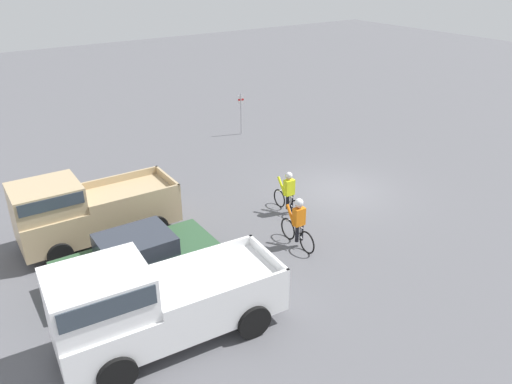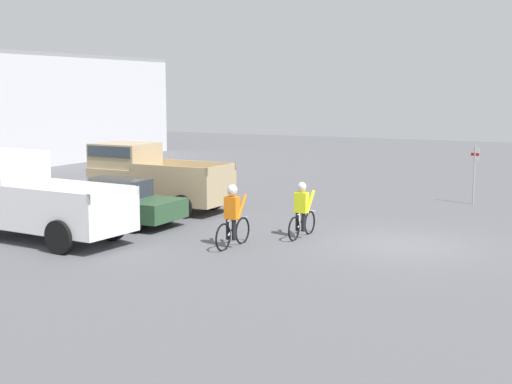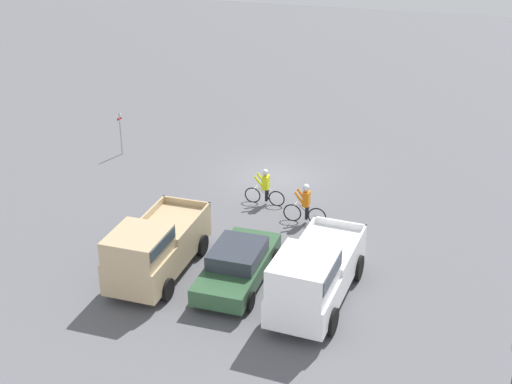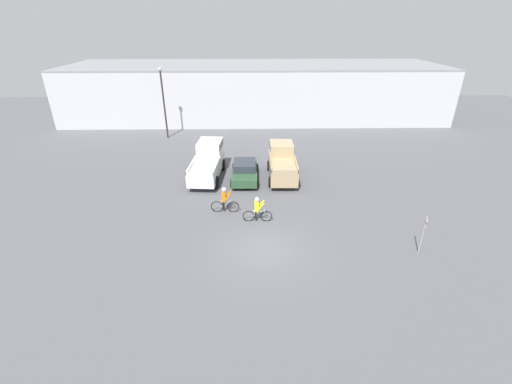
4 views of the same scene
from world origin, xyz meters
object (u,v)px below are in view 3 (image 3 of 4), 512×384
(cyclist_0, at_px, (265,187))
(fire_lane_sign, at_px, (120,129))
(sedan_0, at_px, (238,264))
(pickup_truck_1, at_px, (154,248))
(pickup_truck_0, at_px, (313,275))
(cyclist_1, at_px, (305,203))

(cyclist_0, xyz_separation_m, fire_lane_sign, (8.18, -3.26, 0.50))
(sedan_0, height_order, pickup_truck_1, pickup_truck_1)
(sedan_0, relative_size, fire_lane_sign, 2.10)
(pickup_truck_1, relative_size, cyclist_0, 2.85)
(pickup_truck_0, relative_size, sedan_0, 1.23)
(pickup_truck_0, height_order, fire_lane_sign, pickup_truck_0)
(pickup_truck_0, height_order, sedan_0, pickup_truck_0)
(pickup_truck_0, bearing_deg, sedan_0, -15.32)
(cyclist_1, bearing_deg, sedan_0, 76.34)
(cyclist_0, height_order, cyclist_1, cyclist_1)
(pickup_truck_1, distance_m, fire_lane_sign, 11.58)
(sedan_0, height_order, cyclist_1, cyclist_1)
(cyclist_0, bearing_deg, pickup_truck_1, 72.82)
(cyclist_0, relative_size, cyclist_1, 1.00)
(cyclist_0, relative_size, fire_lane_sign, 0.82)
(pickup_truck_0, bearing_deg, pickup_truck_1, -2.46)
(pickup_truck_0, relative_size, cyclist_0, 3.15)
(pickup_truck_1, relative_size, cyclist_1, 2.84)
(pickup_truck_0, distance_m, pickup_truck_1, 5.57)
(pickup_truck_0, bearing_deg, fire_lane_sign, -40.58)
(sedan_0, relative_size, pickup_truck_1, 0.90)
(cyclist_0, distance_m, cyclist_1, 2.28)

